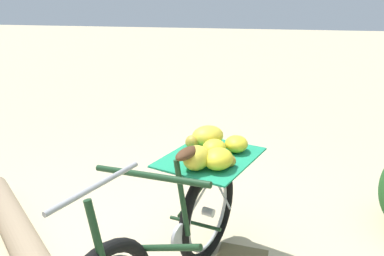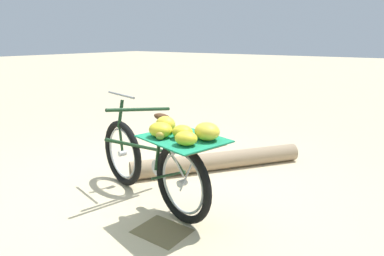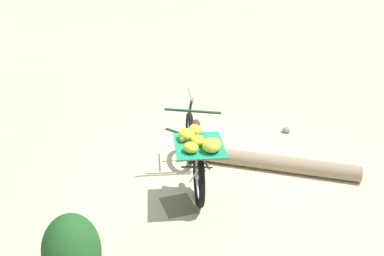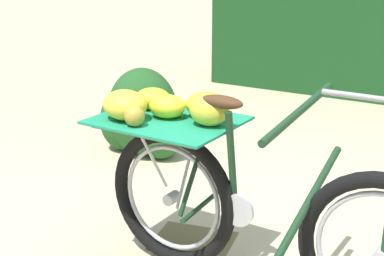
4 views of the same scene
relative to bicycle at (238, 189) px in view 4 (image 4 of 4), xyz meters
The scene contains 3 objects.
bicycle is the anchor object (origin of this frame).
shrub_cluster 1.97m from the bicycle, 127.30° to the left, with size 0.74×0.51×0.70m.
leaf_litter_patch 0.69m from the bicycle, 135.41° to the left, with size 0.44×0.36×0.01m, color olive.
Camera 4 is at (0.28, -2.25, 1.56)m, focal length 52.94 mm.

